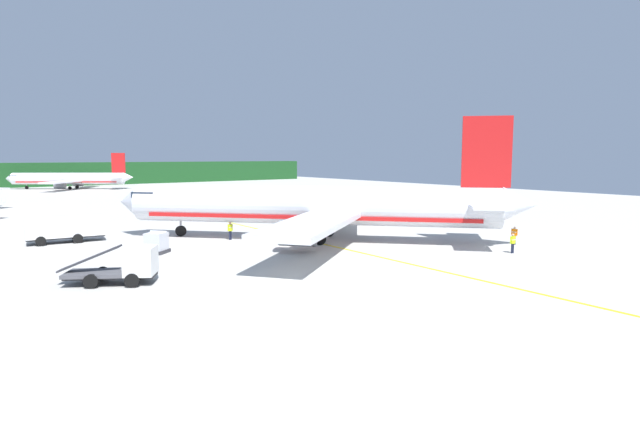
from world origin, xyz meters
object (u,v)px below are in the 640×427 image
(service_truck_baggage, at_px, (65,228))
(crew_loader_right, at_px, (514,234))
(service_truck_fuel, at_px, (126,266))
(cargo_container_near, at_px, (156,243))
(airliner_foreground, at_px, (316,206))
(airliner_far_taxiway, at_px, (70,179))
(crew_loader_left, at_px, (230,229))
(crew_marshaller, at_px, (513,242))

(service_truck_baggage, distance_m, crew_loader_right, 42.82)
(service_truck_fuel, xyz_separation_m, cargo_container_near, (5.09, 9.21, -0.30))
(cargo_container_near, bearing_deg, airliner_foreground, -10.57)
(crew_loader_right, bearing_deg, airliner_foreground, 136.26)
(airliner_far_taxiway, relative_size, crew_loader_left, 15.43)
(cargo_container_near, height_order, crew_loader_left, cargo_container_near)
(airliner_far_taxiway, height_order, cargo_container_near, airliner_far_taxiway)
(crew_loader_left, xyz_separation_m, crew_loader_right, (20.29, -18.34, -0.07))
(airliner_foreground, distance_m, airliner_far_taxiway, 100.37)
(airliner_foreground, relative_size, crew_loader_left, 18.35)
(crew_marshaller, bearing_deg, airliner_far_taxiway, 96.45)
(cargo_container_near, xyz_separation_m, crew_loader_right, (28.51, -15.83, 0.10))
(airliner_far_taxiway, relative_size, crew_marshaller, 16.38)
(crew_loader_left, bearing_deg, service_truck_fuel, -138.62)
(service_truck_baggage, bearing_deg, service_truck_fuel, -89.72)
(service_truck_baggage, height_order, cargo_container_near, service_truck_baggage)
(airliner_foreground, xyz_separation_m, cargo_container_near, (-14.86, 2.77, -2.50))
(crew_marshaller, bearing_deg, service_truck_baggage, 135.73)
(cargo_container_near, xyz_separation_m, crew_marshaller, (24.42, -18.27, 0.10))
(airliner_foreground, distance_m, service_truck_fuel, 21.08)
(service_truck_baggage, distance_m, crew_marshaller, 41.35)
(airliner_far_taxiway, relative_size, service_truck_fuel, 4.62)
(airliner_far_taxiway, distance_m, crew_loader_right, 114.67)
(cargo_container_near, distance_m, crew_loader_left, 8.59)
(airliner_far_taxiway, relative_size, service_truck_baggage, 3.97)
(service_truck_baggage, relative_size, crew_marshaller, 4.13)
(airliner_foreground, bearing_deg, crew_loader_left, 141.53)
(crew_loader_right, bearing_deg, service_truck_fuel, 168.87)
(airliner_foreground, bearing_deg, cargo_container_near, 169.43)
(cargo_container_near, height_order, crew_loader_right, cargo_container_near)
(airliner_foreground, height_order, crew_loader_right, airliner_foreground)
(airliner_far_taxiway, relative_size, cargo_container_near, 11.27)
(airliner_foreground, bearing_deg, airliner_far_taxiway, 92.02)
(crew_marshaller, bearing_deg, service_truck_fuel, 162.95)
(service_truck_fuel, height_order, crew_loader_left, service_truck_fuel)
(airliner_foreground, relative_size, crew_loader_right, 19.53)
(airliner_foreground, xyz_separation_m, service_truck_baggage, (-20.05, 13.37, -1.97))
(service_truck_baggage, relative_size, cargo_container_near, 2.84)
(crew_marshaller, bearing_deg, crew_loader_right, 30.83)
(service_truck_baggage, bearing_deg, airliner_foreground, -33.69)
(cargo_container_near, height_order, crew_marshaller, cargo_container_near)
(crew_loader_right, bearing_deg, cargo_container_near, 150.96)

